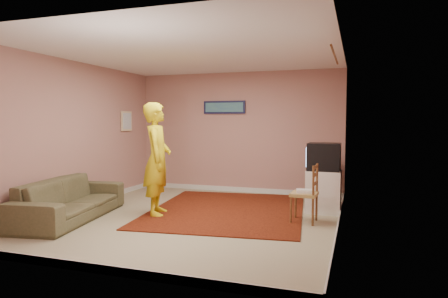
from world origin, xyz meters
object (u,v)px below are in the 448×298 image
(chair_b, at_px, (304,187))
(chair_a, at_px, (325,173))
(sofa, at_px, (70,199))
(tv_cabinet, at_px, (324,191))
(crt_tv, at_px, (324,157))
(person, at_px, (157,159))

(chair_b, bearing_deg, chair_a, 178.50)
(chair_a, relative_size, sofa, 0.21)
(tv_cabinet, height_order, sofa, tv_cabinet)
(crt_tv, height_order, person, person)
(tv_cabinet, distance_m, person, 2.85)
(crt_tv, bearing_deg, chair_b, -105.08)
(sofa, bearing_deg, person, -67.30)
(sofa, height_order, person, person)
(crt_tv, xyz_separation_m, person, (-2.59, -1.05, -0.02))
(crt_tv, bearing_deg, person, -157.16)
(tv_cabinet, bearing_deg, sofa, -154.70)
(chair_a, xyz_separation_m, person, (-2.53, -2.19, 0.41))
(chair_a, bearing_deg, sofa, -156.92)
(chair_a, height_order, chair_b, chair_b)
(chair_a, distance_m, person, 3.37)
(tv_cabinet, height_order, crt_tv, crt_tv)
(chair_a, xyz_separation_m, chair_b, (-0.16, -1.93, 0.03))
(crt_tv, relative_size, chair_b, 1.13)
(tv_cabinet, xyz_separation_m, chair_b, (-0.23, -0.79, 0.19))
(chair_b, bearing_deg, tv_cabinet, 167.21)
(chair_a, relative_size, person, 0.25)
(chair_b, height_order, sofa, chair_b)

